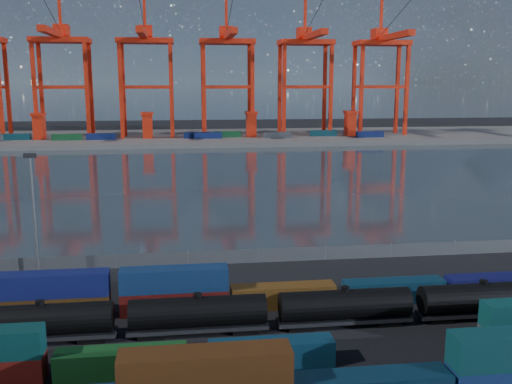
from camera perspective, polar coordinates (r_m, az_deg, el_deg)
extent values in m
plane|color=black|center=(57.31, 4.03, -15.63)|extent=(700.00, 700.00, 0.00)
plane|color=#2B373E|center=(157.66, -3.52, 1.54)|extent=(700.00, 700.00, 0.00)
cube|color=#514F4C|center=(261.59, -5.12, 5.46)|extent=(700.00, 70.00, 2.00)
cone|color=#1E2630|center=(1676.10, -0.16, 17.89)|extent=(1040.00, 1040.00, 460.00)
cone|color=#1E2630|center=(1767.18, 13.34, 15.94)|extent=(960.00, 960.00, 380.00)
cone|color=#1E2630|center=(1913.42, 23.44, 13.75)|extent=(840.00, 840.00, 300.00)
cube|color=#4D280F|center=(45.41, -5.06, -17.13)|extent=(13.13, 2.67, 2.84)
cube|color=#154E1D|center=(53.89, -13.30, -16.25)|extent=(11.47, 2.33, 2.49)
cube|color=#0E3149|center=(54.12, 1.55, -15.82)|extent=(11.47, 2.33, 2.49)
cube|color=#4D2E0F|center=(67.66, -19.54, -10.78)|extent=(12.05, 2.45, 2.61)
cube|color=navy|center=(66.77, -19.68, -8.69)|extent=(12.05, 2.45, 2.61)
cube|color=#5B100D|center=(66.12, -8.11, -10.75)|extent=(12.05, 2.45, 2.61)
cube|color=navy|center=(65.21, -8.18, -8.61)|extent=(12.05, 2.45, 2.61)
cube|color=brown|center=(67.05, 2.74, -10.33)|extent=(12.05, 2.45, 2.61)
cube|color=#0C2D43|center=(70.48, 13.57, -9.56)|extent=(12.05, 2.45, 2.61)
cube|color=#0F114D|center=(75.91, 22.77, -8.63)|extent=(12.05, 2.45, 2.61)
cylinder|color=black|center=(61.62, -20.70, -11.86)|extent=(13.95, 3.11, 3.11)
cylinder|color=black|center=(61.00, -20.80, -10.37)|extent=(0.86, 0.86, 0.54)
cube|color=black|center=(62.29, -20.59, -13.32)|extent=(14.48, 2.15, 0.43)
cube|color=black|center=(61.54, -16.05, -13.78)|extent=(2.68, 1.93, 0.64)
cylinder|color=black|center=(59.96, -5.81, -11.83)|extent=(13.95, 3.11, 3.11)
cylinder|color=black|center=(59.32, -5.84, -10.30)|extent=(0.86, 0.86, 0.54)
cube|color=black|center=(60.64, -5.78, -13.32)|extent=(14.48, 2.15, 0.43)
cube|color=black|center=(60.91, -10.45, -13.78)|extent=(2.68, 1.93, 0.64)
cube|color=black|center=(61.10, -1.11, -13.51)|extent=(2.68, 1.93, 0.64)
cylinder|color=black|center=(62.23, 8.88, -11.03)|extent=(13.95, 3.11, 3.11)
cylinder|color=black|center=(61.62, 8.93, -9.55)|extent=(0.86, 0.86, 0.54)
cube|color=black|center=(62.89, 8.83, -12.48)|extent=(14.48, 2.15, 0.43)
cube|color=black|center=(61.96, 4.41, -13.19)|extent=(2.68, 1.93, 0.64)
cube|color=black|center=(64.51, 13.04, -12.44)|extent=(2.68, 1.93, 0.64)
cylinder|color=black|center=(68.05, 21.70, -9.75)|extent=(13.95, 3.11, 3.11)
cylinder|color=black|center=(67.49, 21.80, -8.39)|extent=(0.86, 0.86, 0.54)
cube|color=black|center=(68.65, 21.60, -11.10)|extent=(14.48, 2.15, 0.43)
cube|color=black|center=(66.69, 17.86, -11.90)|extent=(2.68, 1.93, 0.64)
cube|color=#595B5E|center=(82.65, 0.18, -6.40)|extent=(160.00, 0.06, 2.00)
cylinder|color=slate|center=(84.26, -20.64, -6.71)|extent=(0.12, 0.12, 2.20)
cylinder|color=slate|center=(82.51, -13.82, -6.68)|extent=(0.12, 0.12, 2.20)
cylinder|color=slate|center=(81.96, -6.81, -6.56)|extent=(0.12, 0.12, 2.20)
cylinder|color=slate|center=(82.62, 0.18, -6.33)|extent=(0.12, 0.12, 2.20)
cylinder|color=slate|center=(84.47, 6.96, -6.03)|extent=(0.12, 0.12, 2.20)
cylinder|color=slate|center=(87.43, 13.35, -5.66)|extent=(0.12, 0.12, 2.20)
cylinder|color=slate|center=(91.40, 19.25, -5.26)|extent=(0.12, 0.12, 2.20)
cylinder|color=slate|center=(80.63, -21.28, -2.45)|extent=(0.36, 0.36, 16.00)
cube|color=black|center=(79.23, -21.69, 3.40)|extent=(1.60, 0.40, 0.60)
cube|color=red|center=(260.27, -24.27, 9.05)|extent=(1.53, 1.53, 43.04)
cube|color=red|center=(271.29, -23.57, 9.14)|extent=(1.53, 1.53, 43.04)
cube|color=red|center=(256.65, -21.25, 9.26)|extent=(1.53, 1.53, 43.04)
cube|color=red|center=(267.82, -20.67, 9.34)|extent=(1.53, 1.53, 43.04)
cube|color=red|center=(252.55, -16.55, 9.53)|extent=(1.53, 1.53, 43.04)
cube|color=red|center=(263.90, -16.16, 9.59)|extent=(1.53, 1.53, 43.04)
cube|color=red|center=(254.37, -18.95, 9.88)|extent=(21.04, 1.34, 1.34)
cube|color=red|center=(265.63, -18.46, 9.93)|extent=(21.04, 1.34, 1.34)
cube|color=red|center=(260.58, -18.96, 14.16)|extent=(23.91, 13.39, 2.10)
cube|color=red|center=(249.49, -19.52, 14.74)|extent=(2.87, 45.91, 2.39)
cube|color=red|center=(264.64, -18.86, 15.05)|extent=(5.74, 7.65, 4.78)
cube|color=red|center=(263.46, -19.04, 16.63)|extent=(1.15, 1.15, 15.30)
cylinder|color=black|center=(247.86, -19.73, 16.32)|extent=(0.23, 39.36, 12.99)
cube|color=red|center=(250.77, -13.35, 9.68)|extent=(1.53, 1.53, 43.04)
cube|color=red|center=(262.19, -13.10, 9.73)|extent=(1.53, 1.53, 43.04)
cube|color=red|center=(249.55, -8.47, 9.84)|extent=(1.53, 1.53, 43.04)
cube|color=red|center=(261.02, -8.43, 9.89)|extent=(1.53, 1.53, 43.04)
cube|color=red|center=(249.92, -10.94, 10.26)|extent=(21.04, 1.34, 1.34)
cube|color=red|center=(261.37, -10.79, 10.29)|extent=(21.04, 1.34, 1.34)
cube|color=red|center=(256.23, -11.02, 14.60)|extent=(23.91, 13.39, 2.10)
cube|color=red|center=(244.95, -11.20, 15.23)|extent=(2.87, 45.91, 2.39)
cube|color=red|center=(260.37, -11.00, 15.49)|extent=(5.74, 7.65, 4.78)
cube|color=red|center=(259.17, -11.09, 17.11)|extent=(1.15, 1.15, 15.30)
cylinder|color=black|center=(243.29, -11.30, 16.84)|extent=(0.23, 39.36, 12.99)
cube|color=red|center=(249.72, -5.22, 9.92)|extent=(1.53, 1.53, 43.04)
cube|color=red|center=(261.18, -5.32, 9.95)|extent=(1.53, 1.53, 43.04)
cube|color=red|center=(251.43, -0.35, 9.97)|extent=(1.53, 1.53, 43.04)
cube|color=red|center=(262.82, -0.66, 10.01)|extent=(1.53, 1.53, 43.04)
cube|color=red|center=(250.33, -2.78, 10.44)|extent=(21.04, 1.34, 1.34)
cube|color=red|center=(261.77, -2.99, 10.46)|extent=(21.04, 1.34, 1.34)
cube|color=red|center=(256.64, -2.93, 14.78)|extent=(23.91, 13.39, 2.10)
cube|color=red|center=(245.37, -2.72, 15.41)|extent=(2.87, 45.91, 2.39)
cube|color=red|center=(260.77, -3.01, 15.66)|extent=(5.74, 7.65, 4.78)
cube|color=red|center=(259.57, -2.99, 17.28)|extent=(1.15, 1.15, 15.30)
cylinder|color=black|center=(243.72, -2.68, 17.02)|extent=(0.23, 39.36, 12.99)
cube|color=red|center=(253.53, 2.83, 9.96)|extent=(1.53, 1.53, 43.04)
cube|color=red|center=(264.83, 2.38, 10.00)|extent=(1.53, 1.53, 43.04)
cube|color=red|center=(258.09, 7.50, 9.90)|extent=(1.53, 1.53, 43.04)
cube|color=red|center=(269.20, 6.87, 9.95)|extent=(1.53, 1.53, 43.04)
cube|color=red|center=(255.58, 5.19, 10.42)|extent=(21.04, 1.34, 1.34)
cube|color=red|center=(266.79, 4.65, 10.45)|extent=(21.04, 1.34, 1.34)
cube|color=red|center=(261.76, 4.99, 14.68)|extent=(23.91, 13.39, 2.10)
cube|color=red|center=(250.73, 5.58, 15.27)|extent=(2.87, 45.91, 2.39)
cube|color=red|center=(265.81, 4.82, 15.55)|extent=(5.74, 7.65, 4.78)
cube|color=red|center=(264.64, 4.94, 17.13)|extent=(1.15, 1.15, 15.30)
cylinder|color=black|center=(249.11, 5.73, 16.85)|extent=(0.23, 39.36, 12.99)
cube|color=red|center=(262.01, 10.50, 9.83)|extent=(1.53, 1.53, 43.04)
cube|color=red|center=(272.96, 9.75, 9.89)|extent=(1.53, 1.53, 43.04)
cube|color=red|center=(269.17, 14.83, 9.67)|extent=(1.53, 1.53, 43.04)
cube|color=red|center=(279.84, 13.93, 9.75)|extent=(1.53, 1.53, 43.04)
cube|color=red|center=(265.38, 12.71, 10.22)|extent=(21.04, 1.34, 1.34)
cube|color=red|center=(276.20, 11.89, 10.27)|extent=(21.04, 1.34, 1.34)
cube|color=red|center=(271.34, 12.46, 14.33)|extent=(23.91, 13.39, 2.10)
cube|color=red|center=(260.71, 13.36, 14.87)|extent=(2.87, 45.91, 2.39)
cube|color=red|center=(275.25, 12.22, 15.19)|extent=(5.74, 7.65, 4.78)
cube|color=red|center=(274.11, 12.42, 16.71)|extent=(1.15, 1.15, 15.30)
cylinder|color=black|center=(259.15, 13.61, 16.37)|extent=(0.23, 39.36, 12.99)
cube|color=navy|center=(246.16, -4.83, 5.66)|extent=(12.00, 2.44, 2.60)
cube|color=navy|center=(255.61, 11.33, 5.68)|extent=(12.00, 2.44, 2.60)
cube|color=navy|center=(247.40, -5.84, 5.67)|extent=(12.00, 2.44, 2.60)
cube|color=#0C3842|center=(259.01, -22.90, 5.10)|extent=(12.00, 2.44, 2.60)
cube|color=#3F4244|center=(247.34, 2.12, 5.72)|extent=(12.00, 2.44, 2.60)
cube|color=#144C23|center=(249.95, -18.38, 5.23)|extent=(12.00, 2.44, 2.60)
cube|color=navy|center=(249.05, -15.24, 5.38)|extent=(12.00, 2.44, 2.60)
cube|color=#144C23|center=(251.47, -2.89, 5.80)|extent=(12.00, 2.44, 2.60)
cube|color=#0C3842|center=(257.82, 6.75, 5.86)|extent=(12.00, 2.44, 2.60)
cube|color=red|center=(257.88, -20.87, 6.05)|extent=(4.00, 6.00, 10.00)
cube|color=red|center=(257.54, -20.96, 7.27)|extent=(5.00, 7.00, 1.20)
cube|color=red|center=(251.33, -10.79, 6.46)|extent=(4.00, 6.00, 10.00)
cube|color=red|center=(250.99, -10.83, 7.71)|extent=(5.00, 7.00, 1.20)
cube|color=red|center=(252.75, -0.49, 6.68)|extent=(4.00, 6.00, 10.00)
cube|color=red|center=(252.41, -0.49, 7.92)|extent=(5.00, 7.00, 1.20)
cube|color=red|center=(262.01, 9.40, 6.68)|extent=(4.00, 6.00, 10.00)
cube|color=red|center=(261.68, 9.44, 7.88)|extent=(5.00, 7.00, 1.20)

